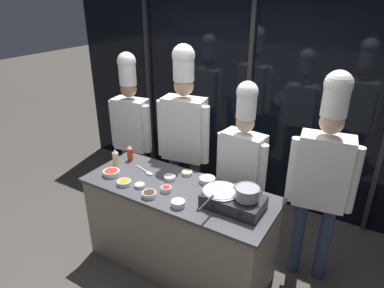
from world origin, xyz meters
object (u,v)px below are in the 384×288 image
at_px(prep_bowl_carrots, 124,182).
at_px(prep_bowl_rice, 170,177).
at_px(frying_pan, 221,189).
at_px(chef_sous, 184,128).
at_px(chef_line, 242,161).
at_px(prep_bowl_chicken, 207,179).
at_px(prep_bowl_ginger, 187,173).
at_px(chef_pastry, 323,169).
at_px(chef_head, 131,122).
at_px(prep_bowl_soy_glaze, 149,194).
at_px(prep_bowl_shrimp, 140,185).
at_px(stock_pot, 247,193).
at_px(prep_bowl_chili_flakes, 111,172).
at_px(squeeze_bottle_oil, 116,158).
at_px(serving_spoon_slotted, 147,172).
at_px(prep_bowl_bean_sprouts, 178,203).
at_px(squeeze_bottle_chili, 130,153).
at_px(portable_stove, 233,201).
at_px(prep_bowl_bell_pepper, 166,189).

bearing_deg(prep_bowl_carrots, prep_bowl_rice, 44.46).
xyz_separation_m(frying_pan, chef_sous, (-0.78, 0.64, 0.17)).
bearing_deg(chef_line, prep_bowl_chicken, 62.95).
height_order(prep_bowl_ginger, chef_pastry, chef_pastry).
bearing_deg(chef_head, prep_bowl_soy_glaze, 128.79).
bearing_deg(prep_bowl_shrimp, chef_head, 133.84).
relative_size(stock_pot, prep_bowl_chicken, 1.47).
bearing_deg(prep_bowl_chili_flakes, frying_pan, 6.30).
bearing_deg(squeeze_bottle_oil, chef_pastry, 14.93).
bearing_deg(serving_spoon_slotted, prep_bowl_bean_sprouts, -28.87).
height_order(prep_bowl_rice, prep_bowl_soy_glaze, prep_bowl_soy_glaze).
bearing_deg(stock_pot, prep_bowl_rice, 173.02).
height_order(squeeze_bottle_chili, chef_pastry, chef_pastry).
bearing_deg(portable_stove, frying_pan, -177.59).
bearing_deg(chef_sous, prep_bowl_ginger, 117.29).
bearing_deg(serving_spoon_slotted, squeeze_bottle_oil, -171.02).
xyz_separation_m(prep_bowl_shrimp, prep_bowl_chili_flakes, (-0.38, 0.03, 0.01)).
height_order(squeeze_bottle_chili, chef_head, chef_head).
relative_size(squeeze_bottle_chili, prep_bowl_carrots, 1.33).
distance_m(frying_pan, prep_bowl_chili_flakes, 1.15).
bearing_deg(prep_bowl_chili_flakes, prep_bowl_bean_sprouts, -6.69).
bearing_deg(prep_bowl_soy_glaze, prep_bowl_chili_flakes, 168.72).
distance_m(squeeze_bottle_oil, chef_line, 1.29).
bearing_deg(prep_bowl_soy_glaze, prep_bowl_ginger, 81.54).
bearing_deg(portable_stove, prep_bowl_chili_flakes, -174.06).
xyz_separation_m(prep_bowl_chili_flakes, chef_line, (1.08, 0.70, 0.11)).
bearing_deg(prep_bowl_soy_glaze, prep_bowl_shrimp, 154.68).
bearing_deg(portable_stove, prep_bowl_bean_sprouts, -150.12).
bearing_deg(chef_sous, chef_pastry, 167.81).
bearing_deg(squeeze_bottle_oil, prep_bowl_rice, 6.14).
height_order(prep_bowl_chili_flakes, chef_pastry, chef_pastry).
relative_size(stock_pot, squeeze_bottle_oil, 1.16).
xyz_separation_m(prep_bowl_bean_sprouts, prep_bowl_shrimp, (-0.47, 0.07, -0.01)).
bearing_deg(chef_head, prep_bowl_chicken, 154.04).
relative_size(portable_stove, chef_head, 0.26).
bearing_deg(squeeze_bottle_chili, prep_bowl_ginger, 4.21).
distance_m(squeeze_bottle_chili, chef_sous, 0.64).
height_order(squeeze_bottle_oil, prep_bowl_carrots, squeeze_bottle_oil).
xyz_separation_m(prep_bowl_shrimp, prep_bowl_soy_glaze, (0.17, -0.08, 0.01)).
bearing_deg(prep_bowl_rice, prep_bowl_bell_pepper, -63.86).
bearing_deg(prep_bowl_carrots, prep_bowl_chili_flakes, 162.85).
distance_m(prep_bowl_shrimp, prep_bowl_bell_pepper, 0.26).
relative_size(stock_pot, serving_spoon_slotted, 0.84).
height_order(stock_pot, squeeze_bottle_oil, stock_pot).
bearing_deg(prep_bowl_chicken, prep_bowl_rice, -156.85).
relative_size(prep_bowl_chicken, prep_bowl_rice, 1.35).
distance_m(prep_bowl_rice, prep_bowl_ginger, 0.19).
bearing_deg(prep_bowl_rice, serving_spoon_slotted, -177.71).
xyz_separation_m(squeeze_bottle_oil, prep_bowl_bean_sprouts, (0.94, -0.27, -0.06)).
bearing_deg(frying_pan, prep_bowl_rice, 169.90).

